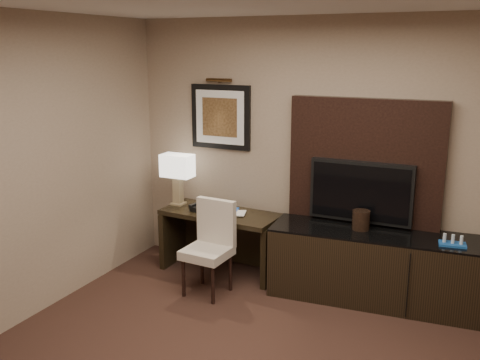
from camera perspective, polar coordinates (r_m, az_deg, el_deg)
The scene contains 14 objects.
wall_back at distance 5.49m, azimuth 10.26°, elevation 2.82°, with size 4.50×0.01×2.70m, color gray.
desk at distance 5.84m, azimuth -2.09°, elevation -6.59°, with size 1.27×0.54×0.68m, color black.
credenza at distance 5.34m, azimuth 14.31°, elevation -8.98°, with size 2.01×0.56×0.69m, color black.
tv_wall_panel at distance 5.38m, azimuth 13.15°, elevation 1.59°, with size 1.50×0.12×1.30m, color black.
tv at distance 5.34m, azimuth 12.77°, elevation -1.24°, with size 1.00×0.08×0.60m, color black.
artwork at distance 5.88m, azimuth -2.07°, elevation 6.73°, with size 0.70×0.04×0.70m, color black.
picture_light at distance 5.81m, azimuth -2.28°, elevation 10.60°, with size 0.04×0.04×0.30m, color #402A14.
desk_chair at distance 5.30m, azimuth -3.55°, elevation -7.65°, with size 0.42×0.49×0.88m, color beige, non-canonical shape.
table_lamp at distance 5.96m, azimuth -6.67°, elevation 0.26°, with size 0.38×0.22×0.62m, color #9A8560, non-canonical shape.
desk_phone at distance 5.76m, azimuth -4.04°, elevation -2.80°, with size 0.21×0.19×0.10m, color black, non-canonical shape.
blue_folder at distance 5.68m, azimuth -1.61°, elevation -3.45°, with size 0.25×0.33×0.02m, color blue.
book at distance 5.62m, azimuth -0.96°, elevation -2.67°, with size 0.15×0.02×0.20m, color tan.
ice_bucket at distance 5.24m, azimuth 12.78°, elevation -4.18°, with size 0.17×0.17×0.19m, color black.
minibar_tray at distance 5.08m, azimuth 21.75°, elevation -6.05°, with size 0.23×0.14×0.08m, color #184E9D, non-canonical shape.
Camera 1 is at (1.36, -2.71, 2.39)m, focal length 40.00 mm.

